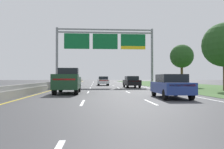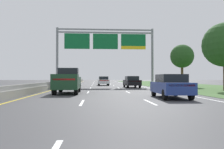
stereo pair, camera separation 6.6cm
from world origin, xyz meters
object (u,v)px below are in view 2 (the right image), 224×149
pickup_truck_darkgreen (68,81)px  car_blue_right_lane_sedan (171,86)px  overhead_sign_gantry (105,45)px  car_black_right_lane_sedan (132,82)px  roadside_tree_mid (182,56)px  car_white_centre_lane_sedan (103,81)px

pickup_truck_darkgreen → car_blue_right_lane_sedan: pickup_truck_darkgreen is taller
overhead_sign_gantry → car_blue_right_lane_sedan: (3.54, -20.45, -5.64)m
car_black_right_lane_sedan → roadside_tree_mid: bearing=-75.7°
car_blue_right_lane_sedan → roadside_tree_mid: 20.60m
pickup_truck_darkgreen → roadside_tree_mid: size_ratio=0.86×
overhead_sign_gantry → roadside_tree_mid: bearing=-8.9°
pickup_truck_darkgreen → car_white_centre_lane_sedan: size_ratio=1.22×
pickup_truck_darkgreen → car_blue_right_lane_sedan: bearing=-126.0°
roadside_tree_mid → overhead_sign_gantry: bearing=171.1°
car_white_centre_lane_sedan → car_black_right_lane_sedan: bearing=-159.7°
roadside_tree_mid → car_black_right_lane_sedan: bearing=-164.1°
pickup_truck_darkgreen → roadside_tree_mid: roadside_tree_mid is taller
overhead_sign_gantry → car_black_right_lane_sedan: overhead_sign_gantry is taller
overhead_sign_gantry → pickup_truck_darkgreen: size_ratio=2.77×
car_white_centre_lane_sedan → roadside_tree_mid: roadside_tree_mid is taller
car_blue_right_lane_sedan → overhead_sign_gantry: bearing=11.4°
overhead_sign_gantry → car_black_right_lane_sedan: 7.76m
car_blue_right_lane_sedan → roadside_tree_mid: roadside_tree_mid is taller
car_white_centre_lane_sedan → overhead_sign_gantry: bearing=-179.8°
overhead_sign_gantry → car_white_centre_lane_sedan: (-0.17, 4.95, -5.64)m
car_black_right_lane_sedan → car_blue_right_lane_sedan: size_ratio=1.00×
car_blue_right_lane_sedan → roadside_tree_mid: bearing=-21.3°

